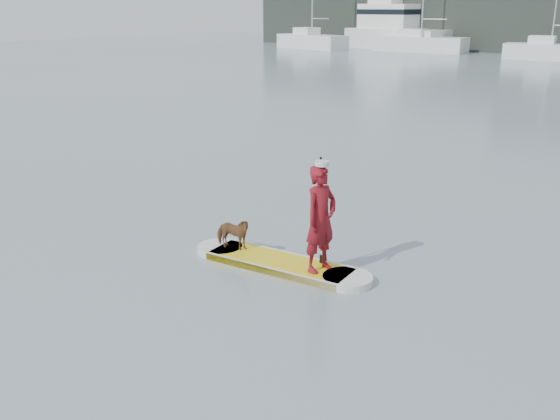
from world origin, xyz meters
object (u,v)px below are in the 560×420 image
Objects in this scene: sailboat_b at (420,42)px; paddleboard at (280,263)px; dog at (233,233)px; sailboat_a at (311,40)px; sailboat_c at (549,50)px; motor_yacht_b at (393,28)px; paddler at (321,219)px.

paddleboard is at bearing -69.30° from sailboat_b.
dog is at bearing -70.30° from sailboat_b.
sailboat_a is 11.11m from sailboat_b.
sailboat_c is 17.26m from motor_yacht_b.
paddleboard is 1.90× the size of paddler.
dog reaches higher than paddleboard.
paddleboard is at bearing -43.27° from sailboat_a.
sailboat_c is (-9.08, 46.30, 0.34)m from dog.
sailboat_b reaches higher than sailboat_a.
motor_yacht_b is (6.48, 5.08, 1.20)m from sailboat_a.
motor_yacht_b is (-27.50, 50.17, 1.04)m from paddler.
dog is at bearing -88.78° from sailboat_c.
dog is (-0.96, -0.13, 0.35)m from paddleboard.
sailboat_b is (-22.47, 47.94, 0.82)m from paddleboard.
paddler is 53.17m from sailboat_b.
paddler is 57.22m from motor_yacht_b.
sailboat_b reaches higher than paddleboard.
motor_yacht_b is at bearing 33.86° from paddler.
sailboat_b reaches higher than sailboat_c.
paddler is 56.46m from sailboat_a.
sailboat_c is (-10.78, 46.06, -0.24)m from paddler.
motor_yacht_b is (-26.76, 50.27, 1.96)m from paddleboard.
paddleboard is 47.25m from sailboat_c.
paddleboard is at bearing -87.61° from sailboat_c.
dog is 0.05× the size of sailboat_b.
sailboat_b reaches higher than motor_yacht_b.
motor_yacht_b is (-25.80, 50.41, 1.61)m from dog.
sailboat_b is (10.76, 2.75, 0.06)m from sailboat_a.
dog is at bearing -44.14° from sailboat_a.
sailboat_a is at bearing 18.91° from dog.
paddleboard is 1.19m from paddler.
sailboat_a is 1.17× the size of sailboat_c.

